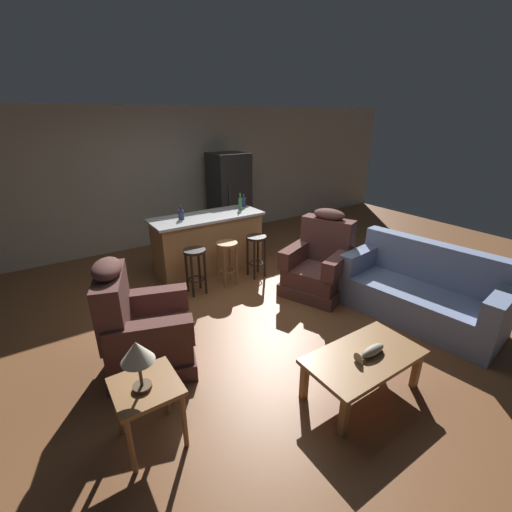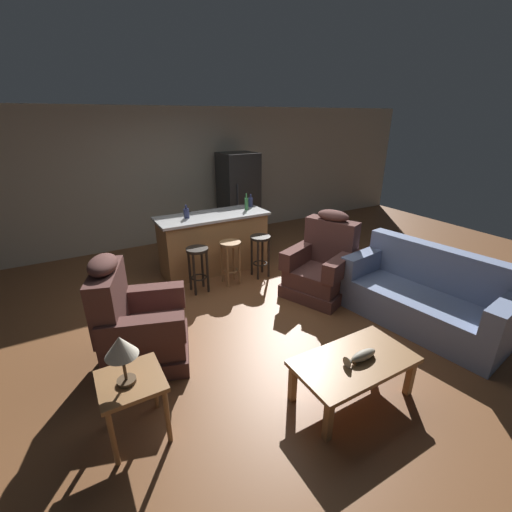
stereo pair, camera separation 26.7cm
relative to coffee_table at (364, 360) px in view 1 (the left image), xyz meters
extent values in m
plane|color=brown|center=(0.07, 1.94, -0.36)|extent=(12.00, 12.00, 0.00)
cube|color=#A89E89|center=(0.07, 5.06, 0.94)|extent=(12.00, 0.05, 2.60)
cube|color=olive|center=(0.00, 0.00, 0.04)|extent=(1.10, 0.60, 0.04)
cube|color=olive|center=(-0.49, -0.24, -0.17)|extent=(0.06, 0.06, 0.38)
cube|color=olive|center=(0.49, -0.24, -0.17)|extent=(0.06, 0.06, 0.38)
cube|color=olive|center=(-0.49, 0.24, -0.17)|extent=(0.06, 0.06, 0.38)
cube|color=olive|center=(0.49, 0.24, -0.17)|extent=(0.06, 0.06, 0.38)
cube|color=#4C3823|center=(0.07, -0.03, 0.06)|extent=(0.22, 0.07, 0.01)
ellipsoid|color=#9E937F|center=(0.07, -0.03, 0.10)|extent=(0.28, 0.09, 0.09)
cone|color=#9E937F|center=(-0.10, -0.03, 0.10)|extent=(0.06, 0.10, 0.10)
cube|color=#707FA3|center=(1.61, 0.48, -0.26)|extent=(1.11, 2.00, 0.20)
cube|color=#707FA3|center=(1.61, 0.48, -0.05)|extent=(1.11, 2.00, 0.22)
cube|color=#707FA3|center=(1.93, 0.52, 0.32)|extent=(0.48, 1.91, 0.52)
cube|color=#707FA3|center=(1.74, -0.36, 0.20)|extent=(0.86, 0.32, 0.28)
cube|color=#707FA3|center=(1.49, 1.32, 0.20)|extent=(0.86, 0.32, 0.28)
cube|color=brown|center=(-1.48, 1.50, -0.27)|extent=(1.06, 1.06, 0.18)
cube|color=brown|center=(-1.48, 1.50, -0.06)|extent=(0.99, 0.97, 0.24)
cube|color=brown|center=(-1.77, 1.59, 0.38)|extent=(0.46, 0.79, 0.64)
ellipsoid|color=brown|center=(-1.77, 1.59, 0.76)|extent=(0.39, 0.52, 0.16)
cube|color=brown|center=(-1.36, 1.80, 0.19)|extent=(0.81, 0.42, 0.26)
cube|color=brown|center=(-1.57, 1.18, 0.19)|extent=(0.81, 0.42, 0.26)
cube|color=brown|center=(1.01, 1.70, -0.27)|extent=(1.09, 1.09, 0.18)
cube|color=brown|center=(1.01, 1.70, -0.06)|extent=(1.02, 1.00, 0.24)
cube|color=brown|center=(1.29, 1.81, 0.38)|extent=(0.51, 0.79, 0.64)
ellipsoid|color=brown|center=(1.29, 1.81, 0.76)|extent=(0.42, 0.53, 0.16)
cube|color=brown|center=(1.11, 1.39, 0.19)|extent=(0.81, 0.47, 0.26)
cube|color=brown|center=(0.87, 2.00, 0.19)|extent=(0.81, 0.47, 0.26)
cube|color=olive|center=(-1.79, 0.57, 0.18)|extent=(0.48, 0.48, 0.04)
cylinder|color=olive|center=(-1.99, 0.37, -0.10)|extent=(0.04, 0.04, 0.52)
cylinder|color=olive|center=(-1.59, 0.37, -0.10)|extent=(0.04, 0.04, 0.52)
cylinder|color=olive|center=(-1.99, 0.77, -0.10)|extent=(0.04, 0.04, 0.52)
cylinder|color=olive|center=(-1.59, 0.77, -0.10)|extent=(0.04, 0.04, 0.52)
cylinder|color=#4C3823|center=(-1.82, 0.55, 0.21)|extent=(0.14, 0.14, 0.03)
cylinder|color=#4C3823|center=(-1.82, 0.55, 0.34)|extent=(0.02, 0.02, 0.22)
cone|color=beige|center=(-1.82, 0.55, 0.53)|extent=(0.24, 0.24, 0.16)
cube|color=#9E7042|center=(0.07, 3.29, 0.09)|extent=(1.71, 0.63, 0.91)
cube|color=#B2B2B2|center=(0.07, 3.29, 0.57)|extent=(1.80, 0.70, 0.04)
cylinder|color=black|center=(-0.45, 2.66, 0.30)|extent=(0.32, 0.32, 0.04)
torus|color=black|center=(-0.45, 2.66, -0.14)|extent=(0.23, 0.23, 0.02)
cylinder|color=black|center=(-0.55, 2.56, -0.04)|extent=(0.04, 0.04, 0.64)
cylinder|color=black|center=(-0.35, 2.56, -0.04)|extent=(0.04, 0.04, 0.64)
cylinder|color=black|center=(-0.55, 2.76, -0.04)|extent=(0.04, 0.04, 0.64)
cylinder|color=black|center=(-0.35, 2.76, -0.04)|extent=(0.04, 0.04, 0.64)
cylinder|color=olive|center=(0.07, 2.66, 0.30)|extent=(0.32, 0.32, 0.04)
torus|color=olive|center=(0.07, 2.66, -0.14)|extent=(0.23, 0.23, 0.02)
cylinder|color=olive|center=(-0.03, 2.56, -0.04)|extent=(0.04, 0.04, 0.64)
cylinder|color=olive|center=(0.17, 2.56, -0.04)|extent=(0.04, 0.04, 0.64)
cylinder|color=olive|center=(-0.03, 2.76, -0.04)|extent=(0.04, 0.04, 0.64)
cylinder|color=olive|center=(0.17, 2.76, -0.04)|extent=(0.04, 0.04, 0.64)
cylinder|color=black|center=(0.59, 2.66, 0.30)|extent=(0.32, 0.32, 0.04)
torus|color=black|center=(0.59, 2.66, -0.14)|extent=(0.23, 0.23, 0.02)
cylinder|color=black|center=(0.49, 2.56, -0.04)|extent=(0.04, 0.04, 0.64)
cylinder|color=black|center=(0.69, 2.56, -0.04)|extent=(0.04, 0.04, 0.64)
cylinder|color=black|center=(0.49, 2.76, -0.04)|extent=(0.04, 0.04, 0.64)
cylinder|color=black|center=(0.69, 2.76, -0.04)|extent=(0.04, 0.04, 0.64)
cube|color=black|center=(1.15, 4.49, 0.52)|extent=(0.70, 0.66, 1.76)
cylinder|color=#333338|center=(0.96, 4.14, 0.60)|extent=(0.02, 0.02, 0.50)
cylinder|color=#23284C|center=(0.86, 3.46, 0.66)|extent=(0.08, 0.08, 0.15)
cylinder|color=#23284C|center=(0.86, 3.46, 0.77)|extent=(0.03, 0.03, 0.06)
cylinder|color=#23284C|center=(-0.35, 3.30, 0.66)|extent=(0.09, 0.09, 0.14)
cylinder|color=#23284C|center=(-0.35, 3.30, 0.76)|extent=(0.03, 0.03, 0.06)
cylinder|color=#2D6B38|center=(0.69, 3.29, 0.68)|extent=(0.06, 0.06, 0.20)
cylinder|color=#2D6B38|center=(0.69, 3.29, 0.82)|extent=(0.02, 0.02, 0.08)
camera|label=1|loc=(-2.21, -1.55, 2.06)|focal=24.00mm
camera|label=2|loc=(-1.98, -1.69, 2.06)|focal=24.00mm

